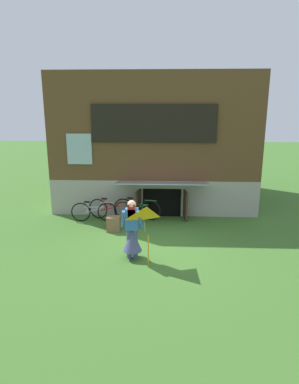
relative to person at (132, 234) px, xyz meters
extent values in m
plane|color=#3D6B28|center=(0.45, 0.60, -0.69)|extent=(60.00, 60.00, 0.00)
cube|color=#9E998E|center=(0.45, 6.36, -0.02)|extent=(7.76, 5.52, 1.34)
cube|color=brown|center=(0.45, 6.36, 2.59)|extent=(7.76, 5.52, 3.86)
cube|color=black|center=(0.45, 3.56, 2.73)|extent=(4.39, 0.08, 1.32)
cube|color=#9EB7C6|center=(0.45, 3.58, 2.73)|extent=(4.23, 0.04, 1.20)
cube|color=#9EB7C6|center=(-2.23, 3.57, 1.81)|extent=(0.90, 0.06, 1.10)
cube|color=black|center=(0.76, 3.58, -0.16)|extent=(1.40, 0.03, 1.05)
cube|color=#3D2B1E|center=(-0.09, 3.30, -0.16)|extent=(0.20, 0.70, 1.05)
cube|color=#3D2B1E|center=(1.61, 3.30, -0.16)|extent=(0.13, 0.70, 1.05)
cube|color=gray|center=(0.76, 3.05, 0.71)|extent=(3.20, 1.09, 0.18)
cylinder|color=#474C75|center=(-0.08, 0.00, -0.28)|extent=(0.14, 0.14, 0.83)
cylinder|color=#474C75|center=(0.08, 0.00, -0.28)|extent=(0.14, 0.14, 0.83)
cone|color=#474C75|center=(0.00, 0.00, -0.15)|extent=(0.52, 0.52, 0.62)
cube|color=#3366B7|center=(0.00, 0.00, 0.43)|extent=(0.34, 0.20, 0.58)
cylinder|color=#3366B7|center=(-0.22, -0.10, 0.46)|extent=(0.17, 0.33, 0.54)
cylinder|color=#3366B7|center=(0.22, -0.10, 0.46)|extent=(0.17, 0.33, 0.54)
cube|color=maroon|center=(0.00, -0.06, 0.67)|extent=(0.20, 0.08, 0.36)
sphere|color=#D8AD8E|center=(0.00, 0.00, 0.83)|extent=(0.22, 0.22, 0.22)
pyramid|color=orange|center=(0.42, -0.45, 0.61)|extent=(0.81, 0.66, 0.50)
cylinder|color=beige|center=(0.35, -0.25, 0.33)|extent=(0.01, 0.41, 0.44)
cylinder|color=orange|center=(0.45, -0.30, -0.29)|extent=(0.03, 0.03, 0.80)
torus|color=black|center=(0.36, 3.10, -0.32)|extent=(0.74, 0.19, 0.75)
torus|color=black|center=(-0.65, 3.30, -0.32)|extent=(0.74, 0.19, 0.75)
cylinder|color=#287A3D|center=(-0.14, 3.20, -0.12)|extent=(0.76, 0.18, 0.04)
cylinder|color=#287A3D|center=(-0.14, 3.20, -0.24)|extent=(0.83, 0.20, 0.30)
cylinder|color=#287A3D|center=(-0.39, 3.25, -0.12)|extent=(0.04, 0.04, 0.42)
cube|color=black|center=(-0.39, 3.25, 0.09)|extent=(0.20, 0.08, 0.05)
cylinder|color=#287A3D|center=(0.36, 3.10, 0.05)|extent=(0.44, 0.11, 0.03)
torus|color=black|center=(-0.59, 2.94, -0.32)|extent=(0.72, 0.25, 0.74)
torus|color=black|center=(-1.56, 3.23, -0.32)|extent=(0.72, 0.25, 0.74)
cylinder|color=red|center=(-1.08, 3.08, -0.13)|extent=(0.74, 0.25, 0.04)
cylinder|color=red|center=(-1.08, 3.08, -0.25)|extent=(0.80, 0.27, 0.30)
cylinder|color=red|center=(-1.32, 3.16, -0.13)|extent=(0.04, 0.04, 0.42)
cube|color=black|center=(-1.32, 3.16, 0.08)|extent=(0.20, 0.08, 0.05)
cylinder|color=red|center=(-0.59, 2.94, 0.05)|extent=(0.43, 0.15, 0.03)
torus|color=black|center=(-1.19, 2.96, -0.34)|extent=(0.69, 0.10, 0.69)
torus|color=black|center=(-2.12, 2.88, -0.34)|extent=(0.69, 0.10, 0.69)
cylinder|color=#ADAFB5|center=(-1.66, 2.92, -0.17)|extent=(0.70, 0.10, 0.04)
cylinder|color=#ADAFB5|center=(-1.66, 2.92, -0.28)|extent=(0.77, 0.10, 0.28)
cylinder|color=#ADAFB5|center=(-1.89, 2.90, -0.17)|extent=(0.04, 0.04, 0.39)
cube|color=black|center=(-1.89, 2.90, 0.03)|extent=(0.20, 0.08, 0.05)
cylinder|color=#ADAFB5|center=(-1.19, 2.96, -0.01)|extent=(0.44, 0.07, 0.03)
cube|color=brown|center=(-0.81, 2.01, -0.44)|extent=(0.44, 0.37, 0.49)
camera|label=1|loc=(0.85, -8.19, 3.31)|focal=30.93mm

